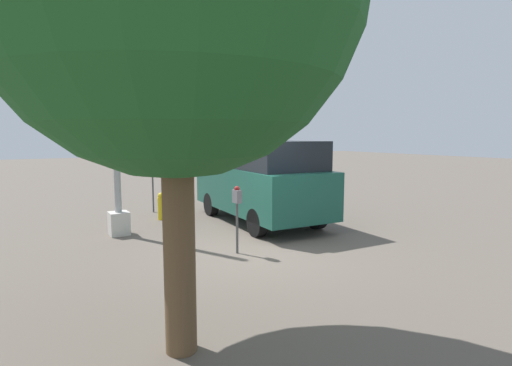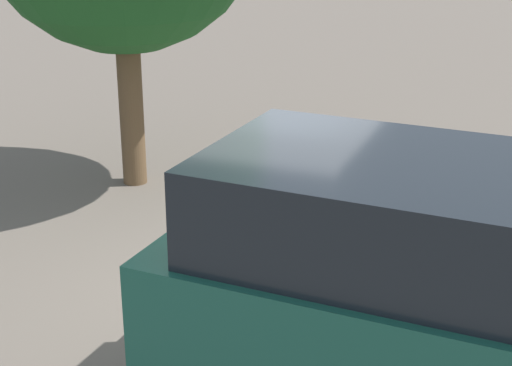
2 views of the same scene
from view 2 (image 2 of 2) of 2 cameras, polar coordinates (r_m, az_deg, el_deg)
The scene contains 3 objects.
ground_plane at distance 8.16m, azimuth -0.83°, elevation -8.48°, with size 80.00×80.00×0.00m, color #60564C.
parking_meter_near at distance 8.06m, azimuth 0.83°, elevation -1.01°, with size 0.21×0.12×1.36m.
parked_van at distance 5.78m, azimuth 15.51°, elevation -8.86°, with size 4.72×2.18×2.21m.
Camera 2 is at (2.72, -6.62, 3.93)m, focal length 55.00 mm.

